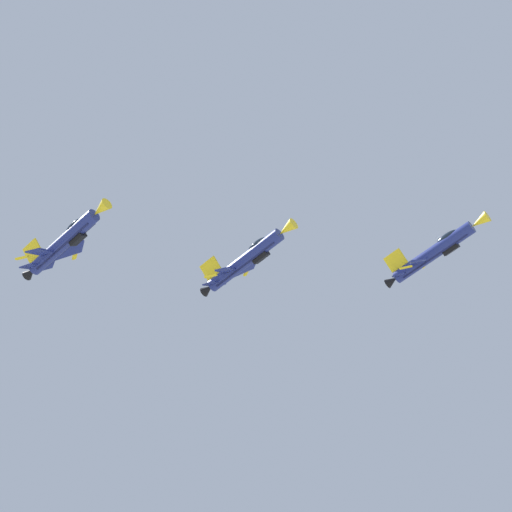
% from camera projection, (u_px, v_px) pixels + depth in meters
% --- Properties ---
extents(fighter_jet_lead, '(15.96, 7.56, 7.55)m').
position_uv_depth(fighter_jet_lead, '(435.00, 252.00, 99.16)').
color(fighter_jet_lead, navy).
extents(fighter_jet_left_wing, '(15.96, 7.55, 7.56)m').
position_uv_depth(fighter_jet_left_wing, '(247.00, 259.00, 96.92)').
color(fighter_jet_left_wing, navy).
extents(fighter_jet_right_wing, '(15.96, 7.58, 7.53)m').
position_uv_depth(fighter_jet_right_wing, '(65.00, 241.00, 94.06)').
color(fighter_jet_right_wing, navy).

